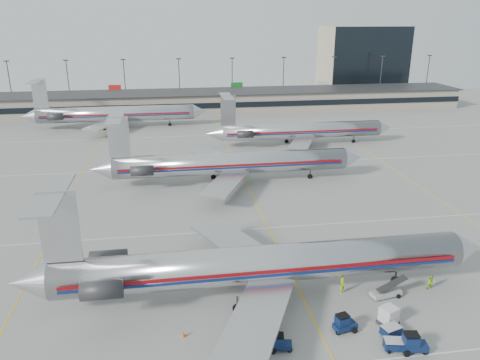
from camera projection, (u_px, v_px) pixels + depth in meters
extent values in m
plane|color=gray|center=(285.00, 262.00, 57.08)|extent=(260.00, 260.00, 0.00)
cube|color=silver|center=(268.00, 228.00, 66.40)|extent=(160.00, 0.15, 0.02)
cube|color=gray|center=(210.00, 102.00, 147.48)|extent=(160.00, 16.00, 6.00)
cube|color=black|center=(213.00, 106.00, 139.86)|extent=(160.00, 0.20, 1.60)
cube|color=#2D2D30|center=(210.00, 92.00, 146.46)|extent=(162.00, 17.00, 0.30)
cylinder|color=#38383D|center=(10.00, 85.00, 149.96)|extent=(0.30, 0.30, 15.00)
cube|color=#2D2D30|center=(6.00, 61.00, 147.45)|extent=(1.60, 0.40, 0.35)
cylinder|color=#38383D|center=(69.00, 84.00, 152.56)|extent=(0.30, 0.30, 15.00)
cube|color=#2D2D30|center=(66.00, 60.00, 150.05)|extent=(1.60, 0.40, 0.35)
cylinder|color=#38383D|center=(125.00, 83.00, 155.16)|extent=(0.30, 0.30, 15.00)
cube|color=#2D2D30|center=(123.00, 60.00, 152.64)|extent=(1.60, 0.40, 0.35)
cylinder|color=#38383D|center=(179.00, 82.00, 157.75)|extent=(0.30, 0.30, 15.00)
cube|color=#2D2D30|center=(178.00, 59.00, 155.24)|extent=(1.60, 0.40, 0.35)
cylinder|color=#38383D|center=(232.00, 81.00, 160.35)|extent=(0.30, 0.30, 15.00)
cube|color=#2D2D30|center=(232.00, 58.00, 157.84)|extent=(1.60, 0.40, 0.35)
cylinder|color=#38383D|center=(283.00, 80.00, 162.95)|extent=(0.30, 0.30, 15.00)
cube|color=#2D2D30|center=(284.00, 57.00, 160.44)|extent=(1.60, 0.40, 0.35)
cylinder|color=#38383D|center=(333.00, 79.00, 165.55)|extent=(0.30, 0.30, 15.00)
cube|color=#2D2D30|center=(334.00, 57.00, 163.03)|extent=(1.60, 0.40, 0.35)
cylinder|color=#38383D|center=(381.00, 78.00, 168.14)|extent=(0.30, 0.30, 15.00)
cube|color=#2D2D30|center=(383.00, 56.00, 165.63)|extent=(1.60, 0.40, 0.35)
cylinder|color=#38383D|center=(427.00, 77.00, 170.74)|extent=(0.30, 0.30, 15.00)
cube|color=#2D2D30|center=(430.00, 56.00, 168.23)|extent=(1.60, 0.40, 0.35)
cube|color=tan|center=(362.00, 60.00, 181.27)|extent=(30.00, 20.00, 25.00)
cylinder|color=silver|center=(264.00, 264.00, 49.21)|extent=(43.18, 3.99, 3.99)
cone|color=silver|center=(467.00, 248.00, 52.57)|extent=(3.45, 3.99, 3.99)
cone|color=#B6B6BB|center=(29.00, 282.00, 45.81)|extent=(3.89, 3.99, 3.99)
cube|color=maroon|center=(268.00, 272.00, 47.28)|extent=(41.02, 0.05, 0.38)
cube|color=navy|center=(268.00, 276.00, 47.42)|extent=(41.02, 0.05, 0.30)
cube|color=#B6B6BB|center=(234.00, 242.00, 56.30)|extent=(10.04, 14.63, 0.35)
cube|color=#B6B6BB|center=(257.00, 318.00, 42.21)|extent=(10.04, 14.63, 0.35)
cube|color=#B6B6BB|center=(59.00, 227.00, 44.45)|extent=(3.67, 0.27, 7.34)
cube|color=#B6B6BB|center=(51.00, 194.00, 43.26)|extent=(2.59, 11.33, 0.19)
cylinder|color=#2D2D30|center=(109.00, 259.00, 49.63)|extent=(3.89, 1.84, 1.84)
cylinder|color=#2D2D30|center=(102.00, 290.00, 43.89)|extent=(3.89, 1.84, 1.84)
cylinder|color=#2D2D30|center=(396.00, 276.00, 52.34)|extent=(0.22, 0.22, 1.78)
cylinder|color=#2D2D30|center=(237.00, 304.00, 47.28)|extent=(0.22, 0.22, 1.78)
cylinder|color=#2D2D30|center=(230.00, 277.00, 52.11)|extent=(0.22, 0.22, 1.78)
cylinder|color=black|center=(395.00, 280.00, 52.51)|extent=(0.97, 0.32, 0.97)
cylinder|color=silver|center=(232.00, 163.00, 83.40)|extent=(41.69, 3.86, 3.86)
cone|color=silver|center=(352.00, 158.00, 86.64)|extent=(3.33, 3.86, 3.86)
cone|color=#B6B6BB|center=(101.00, 169.00, 80.12)|extent=(3.75, 3.86, 3.86)
cube|color=maroon|center=(233.00, 166.00, 81.54)|extent=(39.60, 0.05, 0.36)
cube|color=navy|center=(234.00, 168.00, 81.67)|extent=(39.60, 0.05, 0.29)
cube|color=#B6B6BB|center=(216.00, 158.00, 90.24)|extent=(9.69, 14.13, 0.33)
cube|color=#B6B6BB|center=(226.00, 183.00, 76.64)|extent=(9.69, 14.13, 0.33)
cube|color=#B6B6BB|center=(119.00, 137.00, 78.80)|extent=(3.54, 0.26, 7.09)
cube|color=#B6B6BB|center=(115.00, 118.00, 77.66)|extent=(2.50, 10.94, 0.19)
cylinder|color=#2D2D30|center=(143.00, 161.00, 83.81)|extent=(3.75, 1.77, 1.77)
cylinder|color=#2D2D30|center=(142.00, 171.00, 78.27)|extent=(3.75, 1.77, 1.77)
cylinder|color=#2D2D30|center=(310.00, 174.00, 86.42)|extent=(0.21, 0.21, 1.72)
cylinder|color=#2D2D30|center=(216.00, 183.00, 81.53)|extent=(0.21, 0.21, 1.72)
cylinder|color=#2D2D30|center=(213.00, 174.00, 86.20)|extent=(0.21, 0.21, 1.72)
cylinder|color=black|center=(310.00, 177.00, 86.59)|extent=(0.94, 0.31, 0.94)
cylinder|color=silver|center=(302.00, 130.00, 108.22)|extent=(37.36, 3.64, 3.64)
cone|color=silver|center=(384.00, 127.00, 111.14)|extent=(3.15, 3.64, 3.64)
cone|color=#B6B6BB|center=(214.00, 134.00, 105.26)|extent=(3.54, 3.64, 3.64)
cube|color=maroon|center=(304.00, 132.00, 106.46)|extent=(35.49, 0.05, 0.34)
cube|color=navy|center=(304.00, 133.00, 106.59)|extent=(35.49, 0.05, 0.28)
cube|color=#B6B6BB|center=(286.00, 128.00, 114.68)|extent=(9.14, 13.33, 0.31)
cube|color=#B6B6BB|center=(302.00, 142.00, 101.84)|extent=(9.14, 13.33, 0.31)
cube|color=#B6B6BB|center=(228.00, 111.00, 104.02)|extent=(3.34, 0.25, 6.69)
cube|color=#B6B6BB|center=(227.00, 96.00, 102.94)|extent=(2.36, 10.32, 0.18)
cylinder|color=#2D2D30|center=(241.00, 129.00, 108.74)|extent=(3.54, 1.67, 1.67)
cylinder|color=#2D2D30|center=(245.00, 134.00, 103.52)|extent=(3.54, 1.67, 1.67)
cylinder|color=#2D2D30|center=(354.00, 139.00, 110.93)|extent=(0.20, 0.20, 1.62)
cylinder|color=#2D2D30|center=(292.00, 145.00, 106.46)|extent=(0.20, 0.20, 1.62)
cylinder|color=#2D2D30|center=(287.00, 139.00, 110.86)|extent=(0.20, 0.20, 1.62)
cylinder|color=black|center=(353.00, 141.00, 111.08)|extent=(0.88, 0.29, 0.88)
cylinder|color=silver|center=(117.00, 114.00, 125.07)|extent=(40.88, 3.98, 3.98)
cone|color=silver|center=(199.00, 111.00, 128.27)|extent=(3.44, 3.98, 3.98)
cone|color=#B6B6BB|center=(29.00, 116.00, 121.84)|extent=(3.87, 3.98, 3.98)
cube|color=maroon|center=(116.00, 115.00, 123.15)|extent=(38.84, 0.05, 0.38)
cube|color=navy|center=(116.00, 116.00, 123.30)|extent=(38.84, 0.05, 0.30)
cube|color=#B6B6BB|center=(112.00, 113.00, 132.14)|extent=(10.01, 14.58, 0.34)
cube|color=#B6B6BB|center=(105.00, 124.00, 118.09)|extent=(10.01, 14.58, 0.34)
cube|color=#B6B6BB|center=(40.00, 94.00, 120.49)|extent=(3.66, 0.27, 7.32)
cube|color=#B6B6BB|center=(37.00, 81.00, 119.30)|extent=(2.58, 11.30, 0.19)
cylinder|color=#2D2D30|center=(60.00, 112.00, 125.65)|extent=(3.87, 1.83, 1.83)
cylinder|color=#2D2D30|center=(55.00, 117.00, 119.93)|extent=(3.87, 1.83, 1.83)
cylinder|color=#2D2D30|center=(170.00, 123.00, 128.04)|extent=(0.22, 0.22, 1.78)
cylinder|color=#2D2D30|center=(104.00, 127.00, 123.15)|extent=(0.22, 0.22, 1.78)
cylinder|color=#2D2D30|center=(106.00, 123.00, 127.97)|extent=(0.22, 0.22, 1.78)
cylinder|color=black|center=(170.00, 125.00, 128.21)|extent=(0.97, 0.32, 0.97)
cube|color=#0B193E|center=(280.00, 345.00, 42.00)|extent=(2.21, 1.42, 0.46)
cube|color=#0B193E|center=(278.00, 340.00, 41.77)|extent=(1.28, 1.14, 0.84)
cube|color=black|center=(278.00, 335.00, 41.59)|extent=(1.23, 1.08, 0.07)
cylinder|color=black|center=(287.00, 343.00, 42.62)|extent=(0.52, 0.17, 0.52)
cylinder|color=black|center=(290.00, 350.00, 41.75)|extent=(0.52, 0.17, 0.52)
cylinder|color=black|center=(271.00, 345.00, 42.40)|extent=(0.52, 0.17, 0.52)
cylinder|color=black|center=(273.00, 351.00, 41.54)|extent=(0.52, 0.17, 0.52)
cube|color=#0B193E|center=(345.00, 326.00, 44.51)|extent=(2.41, 1.59, 0.50)
cube|color=#0B193E|center=(342.00, 321.00, 44.27)|extent=(1.41, 1.26, 0.90)
cube|color=black|center=(343.00, 315.00, 44.07)|extent=(1.35, 1.20, 0.08)
cylinder|color=black|center=(351.00, 324.00, 45.19)|extent=(0.56, 0.18, 0.56)
cylinder|color=black|center=(355.00, 331.00, 44.25)|extent=(0.56, 0.18, 0.56)
cylinder|color=black|center=(335.00, 326.00, 44.95)|extent=(0.56, 0.18, 0.56)
cylinder|color=black|center=(339.00, 332.00, 44.02)|extent=(0.56, 0.18, 0.56)
cube|color=#0B193E|center=(414.00, 346.00, 41.71)|extent=(2.53, 1.51, 0.54)
cube|color=#0B193E|center=(411.00, 340.00, 41.45)|extent=(1.44, 1.26, 0.98)
cube|color=black|center=(412.00, 334.00, 41.23)|extent=(1.38, 1.19, 0.09)
cylinder|color=black|center=(419.00, 344.00, 42.44)|extent=(0.61, 0.20, 0.61)
cylinder|color=black|center=(425.00, 352.00, 41.43)|extent=(0.61, 0.20, 0.61)
cylinder|color=black|center=(401.00, 346.00, 42.19)|extent=(0.61, 0.20, 0.61)
cylinder|color=black|center=(407.00, 354.00, 41.18)|extent=(0.61, 0.20, 0.61)
cube|color=#0B193E|center=(391.00, 331.00, 43.86)|extent=(2.05, 1.69, 0.65)
cube|color=#9C9C9C|center=(391.00, 327.00, 43.71)|extent=(2.05, 1.69, 0.06)
cylinder|color=black|center=(395.00, 330.00, 44.55)|extent=(0.34, 0.13, 0.34)
cylinder|color=black|center=(400.00, 337.00, 43.59)|extent=(0.34, 0.13, 0.34)
cylinder|color=black|center=(382.00, 331.00, 44.36)|extent=(0.34, 0.13, 0.34)
cylinder|color=black|center=(386.00, 338.00, 43.41)|extent=(0.34, 0.13, 0.34)
cube|color=#0B193E|center=(394.00, 345.00, 42.04)|extent=(1.94, 1.51, 0.64)
cube|color=#9C9C9C|center=(394.00, 340.00, 41.89)|extent=(1.94, 1.51, 0.05)
cylinder|color=black|center=(397.00, 343.00, 42.71)|extent=(0.33, 0.13, 0.33)
cylinder|color=black|center=(403.00, 351.00, 41.78)|extent=(0.33, 0.13, 0.33)
cylinder|color=black|center=(384.00, 345.00, 42.53)|extent=(0.33, 0.13, 0.33)
cylinder|color=black|center=(389.00, 352.00, 41.59)|extent=(0.33, 0.13, 0.33)
cube|color=#2D2D30|center=(388.00, 322.00, 45.56)|extent=(2.23, 2.08, 0.30)
cube|color=silver|center=(389.00, 314.00, 45.26)|extent=(1.92, 1.87, 1.49)
cylinder|color=black|center=(392.00, 319.00, 46.26)|extent=(0.24, 0.12, 0.24)
cylinder|color=black|center=(397.00, 326.00, 45.15)|extent=(0.24, 0.12, 0.24)
cylinder|color=black|center=(378.00, 320.00, 46.06)|extent=(0.24, 0.12, 0.24)
cylinder|color=black|center=(384.00, 328.00, 44.94)|extent=(0.24, 0.12, 0.24)
cube|color=#9C9C9C|center=(386.00, 293.00, 49.99)|extent=(3.53, 1.82, 0.47)
cube|color=#2D2D30|center=(392.00, 284.00, 49.71)|extent=(3.51, 1.46, 1.20)
cylinder|color=black|center=(394.00, 291.00, 50.70)|extent=(0.47, 0.15, 0.47)
cylinder|color=black|center=(399.00, 296.00, 49.75)|extent=(0.47, 0.15, 0.47)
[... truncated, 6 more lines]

